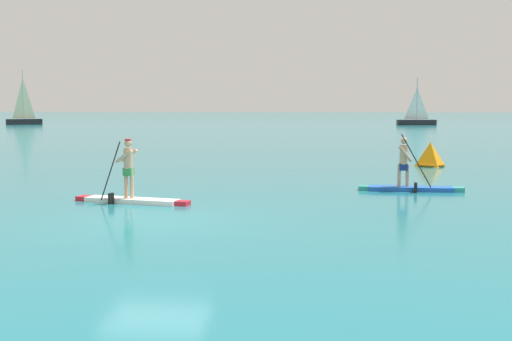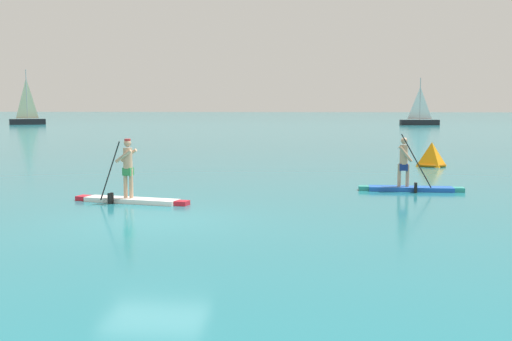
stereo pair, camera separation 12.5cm
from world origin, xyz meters
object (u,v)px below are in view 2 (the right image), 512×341
paddleboarder_far_right (409,181)px  race_marker_buoy (432,156)px  paddleboarder_mid_center (130,190)px  sailboat_right_horizon (420,119)px  sailboat_left_horizon (27,117)px

paddleboarder_far_right → race_marker_buoy: bearing=77.6°
paddleboarder_far_right → race_marker_buoy: 8.80m
paddleboarder_mid_center → race_marker_buoy: (10.37, 11.88, 0.12)m
race_marker_buoy → paddleboarder_mid_center: bearing=-131.1°
race_marker_buoy → sailboat_right_horizon: 59.78m
paddleboarder_mid_center → sailboat_left_horizon: (-35.19, 67.68, 0.69)m
paddleboarder_far_right → sailboat_right_horizon: 68.53m
paddleboarder_far_right → sailboat_left_horizon: 77.64m
paddleboarder_mid_center → sailboat_left_horizon: sailboat_left_horizon is taller
paddleboarder_far_right → sailboat_right_horizon: sailboat_right_horizon is taller
paddleboarder_far_right → sailboat_left_horizon: sailboat_left_horizon is taller
paddleboarder_mid_center → sailboat_left_horizon: size_ratio=0.46×
sailboat_left_horizon → sailboat_right_horizon: bearing=154.1°
race_marker_buoy → sailboat_left_horizon: (-45.56, 55.81, 0.58)m
paddleboarder_mid_center → sailboat_left_horizon: bearing=-50.0°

